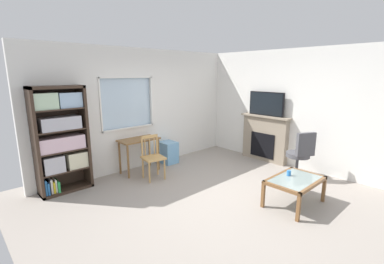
{
  "coord_description": "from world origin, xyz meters",
  "views": [
    {
      "loc": [
        -3.33,
        -2.94,
        2.16
      ],
      "look_at": [
        0.06,
        0.7,
        1.06
      ],
      "focal_mm": 24.99,
      "sensor_mm": 36.0,
      "label": 1
    }
  ],
  "objects_px": {
    "office_chair": "(301,152)",
    "coffee_table": "(295,182)",
    "plastic_drawer_unit": "(168,152)",
    "fireplace": "(265,138)",
    "tv": "(266,104)",
    "sippy_cup": "(289,173)",
    "wooden_chair": "(153,157)",
    "desk_under_window": "(139,145)",
    "bookshelf": "(60,138)"
  },
  "relations": [
    {
      "from": "office_chair",
      "to": "coffee_table",
      "type": "distance_m",
      "value": 1.29
    },
    {
      "from": "bookshelf",
      "to": "tv",
      "type": "distance_m",
      "value": 4.57
    },
    {
      "from": "plastic_drawer_unit",
      "to": "tv",
      "type": "distance_m",
      "value": 2.66
    },
    {
      "from": "bookshelf",
      "to": "fireplace",
      "type": "relative_size",
      "value": 1.52
    },
    {
      "from": "wooden_chair",
      "to": "plastic_drawer_unit",
      "type": "bearing_deg",
      "value": 33.69
    },
    {
      "from": "coffee_table",
      "to": "fireplace",
      "type": "bearing_deg",
      "value": 44.37
    },
    {
      "from": "wooden_chair",
      "to": "plastic_drawer_unit",
      "type": "distance_m",
      "value": 1.04
    },
    {
      "from": "wooden_chair",
      "to": "desk_under_window",
      "type": "bearing_deg",
      "value": 89.57
    },
    {
      "from": "plastic_drawer_unit",
      "to": "tv",
      "type": "xyz_separation_m",
      "value": [
        1.88,
        -1.48,
        1.17
      ]
    },
    {
      "from": "office_chair",
      "to": "coffee_table",
      "type": "xyz_separation_m",
      "value": [
        -1.19,
        -0.48,
        -0.17
      ]
    },
    {
      "from": "desk_under_window",
      "to": "plastic_drawer_unit",
      "type": "relative_size",
      "value": 1.66
    },
    {
      "from": "bookshelf",
      "to": "fireplace",
      "type": "distance_m",
      "value": 4.59
    },
    {
      "from": "sippy_cup",
      "to": "office_chair",
      "type": "bearing_deg",
      "value": 16.52
    },
    {
      "from": "bookshelf",
      "to": "wooden_chair",
      "type": "bearing_deg",
      "value": -21.78
    },
    {
      "from": "fireplace",
      "to": "desk_under_window",
      "type": "bearing_deg",
      "value": 152.49
    },
    {
      "from": "bookshelf",
      "to": "plastic_drawer_unit",
      "type": "distance_m",
      "value": 2.52
    },
    {
      "from": "bookshelf",
      "to": "tv",
      "type": "relative_size",
      "value": 2.11
    },
    {
      "from": "wooden_chair",
      "to": "coffee_table",
      "type": "bearing_deg",
      "value": -67.42
    },
    {
      "from": "fireplace",
      "to": "bookshelf",
      "type": "bearing_deg",
      "value": 160.36
    },
    {
      "from": "desk_under_window",
      "to": "bookshelf",
      "type": "bearing_deg",
      "value": 176.1
    },
    {
      "from": "desk_under_window",
      "to": "plastic_drawer_unit",
      "type": "xyz_separation_m",
      "value": [
        0.84,
        0.05,
        -0.36
      ]
    },
    {
      "from": "wooden_chair",
      "to": "fireplace",
      "type": "distance_m",
      "value": 2.9
    },
    {
      "from": "tv",
      "to": "sippy_cup",
      "type": "relative_size",
      "value": 10.23
    },
    {
      "from": "tv",
      "to": "sippy_cup",
      "type": "bearing_deg",
      "value": -137.05
    },
    {
      "from": "office_chair",
      "to": "desk_under_window",
      "type": "bearing_deg",
      "value": 130.91
    },
    {
      "from": "desk_under_window",
      "to": "wooden_chair",
      "type": "relative_size",
      "value": 0.97
    },
    {
      "from": "tv",
      "to": "coffee_table",
      "type": "relative_size",
      "value": 0.94
    },
    {
      "from": "desk_under_window",
      "to": "tv",
      "type": "bearing_deg",
      "value": -27.67
    },
    {
      "from": "desk_under_window",
      "to": "tv",
      "type": "height_order",
      "value": "tv"
    },
    {
      "from": "office_chair",
      "to": "sippy_cup",
      "type": "distance_m",
      "value": 1.19
    },
    {
      "from": "coffee_table",
      "to": "sippy_cup",
      "type": "bearing_deg",
      "value": 70.42
    },
    {
      "from": "coffee_table",
      "to": "office_chair",
      "type": "bearing_deg",
      "value": 22.06
    },
    {
      "from": "desk_under_window",
      "to": "wooden_chair",
      "type": "bearing_deg",
      "value": -90.43
    },
    {
      "from": "desk_under_window",
      "to": "sippy_cup",
      "type": "height_order",
      "value": "desk_under_window"
    },
    {
      "from": "desk_under_window",
      "to": "sippy_cup",
      "type": "bearing_deg",
      "value": -69.22
    },
    {
      "from": "fireplace",
      "to": "sippy_cup",
      "type": "relative_size",
      "value": 14.21
    },
    {
      "from": "plastic_drawer_unit",
      "to": "sippy_cup",
      "type": "relative_size",
      "value": 5.81
    },
    {
      "from": "fireplace",
      "to": "tv",
      "type": "relative_size",
      "value": 1.39
    },
    {
      "from": "bookshelf",
      "to": "tv",
      "type": "height_order",
      "value": "bookshelf"
    },
    {
      "from": "desk_under_window",
      "to": "coffee_table",
      "type": "distance_m",
      "value": 3.26
    },
    {
      "from": "plastic_drawer_unit",
      "to": "coffee_table",
      "type": "bearing_deg",
      "value": -86.02
    },
    {
      "from": "sippy_cup",
      "to": "coffee_table",
      "type": "bearing_deg",
      "value": -109.58
    },
    {
      "from": "office_chair",
      "to": "bookshelf",
      "type": "bearing_deg",
      "value": 144.65
    },
    {
      "from": "bookshelf",
      "to": "wooden_chair",
      "type": "xyz_separation_m",
      "value": [
        1.55,
        -0.62,
        -0.55
      ]
    },
    {
      "from": "fireplace",
      "to": "coffee_table",
      "type": "xyz_separation_m",
      "value": [
        -1.68,
        -1.64,
        -0.18
      ]
    },
    {
      "from": "bookshelf",
      "to": "sippy_cup",
      "type": "distance_m",
      "value": 4.07
    },
    {
      "from": "desk_under_window",
      "to": "plastic_drawer_unit",
      "type": "bearing_deg",
      "value": 3.4
    },
    {
      "from": "desk_under_window",
      "to": "office_chair",
      "type": "bearing_deg",
      "value": -49.09
    },
    {
      "from": "plastic_drawer_unit",
      "to": "fireplace",
      "type": "distance_m",
      "value": 2.43
    },
    {
      "from": "wooden_chair",
      "to": "plastic_drawer_unit",
      "type": "xyz_separation_m",
      "value": [
        0.85,
        0.56,
        -0.2
      ]
    }
  ]
}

